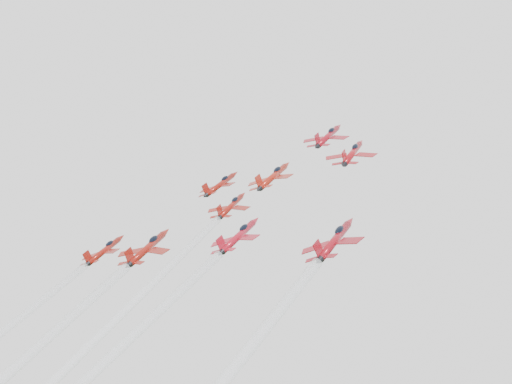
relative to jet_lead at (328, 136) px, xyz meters
The scene contains 5 objects.
jet_lead is the anchor object (origin of this frame).
jet_row2_left 26.21m from the jet_lead, 133.55° to the right, with size 8.96×11.13×8.18m.
jet_row2_center 21.13m from the jet_lead, 102.01° to the right, with size 10.09×12.54×9.22m.
jet_row2_right 17.98m from the jet_lead, 47.39° to the right, with size 10.10×12.54×9.23m.
jet_center 74.78m from the jet_lead, 95.88° to the right, with size 8.41×75.23×53.98m.
Camera 1 is at (66.87, -104.88, 124.15)m, focal length 50.00 mm.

